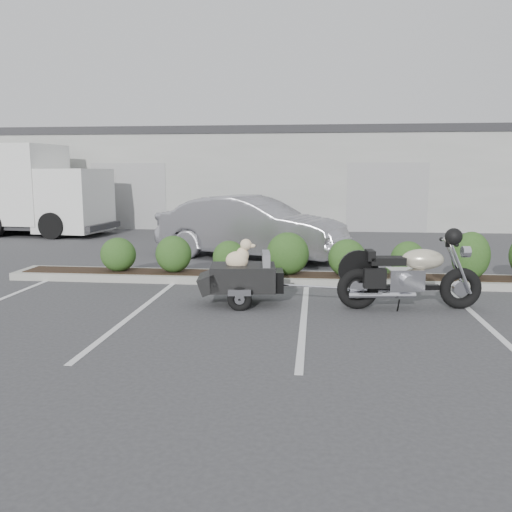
# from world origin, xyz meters

# --- Properties ---
(ground) EXTENTS (90.00, 90.00, 0.00)m
(ground) POSITION_xyz_m (0.00, 0.00, 0.00)
(ground) COLOR #38383A
(ground) RESTS_ON ground
(planter_kerb) EXTENTS (12.00, 1.00, 0.15)m
(planter_kerb) POSITION_xyz_m (1.00, 2.20, 0.07)
(planter_kerb) COLOR #9E9E93
(planter_kerb) RESTS_ON ground
(building) EXTENTS (26.00, 10.00, 4.00)m
(building) POSITION_xyz_m (0.00, 17.00, 2.00)
(building) COLOR #9EA099
(building) RESTS_ON ground
(motorcycle) EXTENTS (2.40, 0.89, 1.38)m
(motorcycle) POSITION_xyz_m (2.91, 0.18, 0.55)
(motorcycle) COLOR black
(motorcycle) RESTS_ON ground
(pet_trailer) EXTENTS (1.93, 1.09, 1.14)m
(pet_trailer) POSITION_xyz_m (0.12, 0.20, 0.48)
(pet_trailer) COLOR black
(pet_trailer) RESTS_ON ground
(sedan) EXTENTS (5.25, 3.31, 1.63)m
(sedan) POSITION_xyz_m (-0.31, 5.18, 0.82)
(sedan) COLOR #A1A0A7
(sedan) RESTS_ON ground
(dumpster) EXTENTS (2.16, 1.88, 1.19)m
(dumpster) POSITION_xyz_m (-1.18, 10.26, 0.60)
(dumpster) COLOR navy
(dumpster) RESTS_ON ground
(delivery_truck) EXTENTS (7.22, 3.07, 3.21)m
(delivery_truck) POSITION_xyz_m (-9.51, 9.88, 1.54)
(delivery_truck) COLOR white
(delivery_truck) RESTS_ON ground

